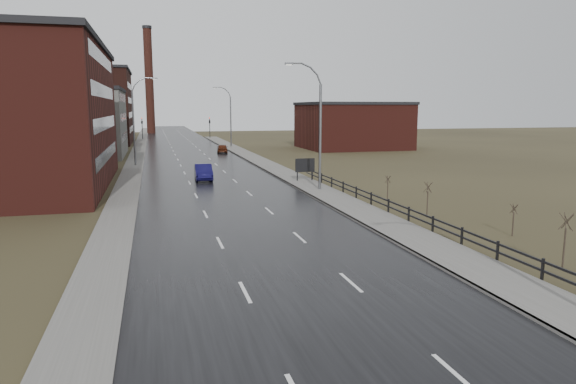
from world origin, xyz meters
TOP-DOWN VIEW (x-y plane):
  - road at (0.00, 60.00)m, footprint 14.00×300.00m
  - sidewalk_right at (8.60, 35.00)m, footprint 3.20×180.00m
  - curb_right at (7.08, 35.00)m, footprint 0.16×180.00m
  - sidewalk_left at (-8.20, 60.00)m, footprint 2.40×260.00m
  - warehouse_mid at (-17.99, 78.00)m, footprint 16.32×20.40m
  - warehouse_far at (-22.99, 108.00)m, footprint 26.52×24.48m
  - building_right at (30.30, 82.00)m, footprint 18.36×16.32m
  - smokestack at (-6.00, 150.00)m, footprint 2.70×2.70m
  - streetlight_right_mid at (8.50, 36.00)m, footprint 3.36×0.28m
  - streetlight_left at (-7.70, 62.00)m, footprint 3.36×0.28m
  - streetlight_right_far at (8.50, 90.00)m, footprint 3.36×0.28m
  - guardrail at (10.30, 18.31)m, footprint 0.10×53.05m
  - shrub_c at (12.53, 11.26)m, footprint 0.64×0.67m
  - shrub_d at (14.59, 17.35)m, footprint 0.46×0.48m
  - shrub_e at (12.41, 23.35)m, footprint 0.58×0.61m
  - shrub_f at (12.63, 30.01)m, footprint 0.49×0.52m
  - billboard at (9.10, 41.73)m, footprint 2.03×0.17m
  - traffic_light_left at (-8.00, 120.00)m, footprint 0.58×2.73m
  - traffic_light_right at (8.00, 120.00)m, footprint 0.58×2.73m
  - car_near at (-0.72, 45.74)m, footprint 1.90×5.00m
  - car_far at (5.50, 77.84)m, footprint 2.24×4.48m

SIDE VIEW (x-z plane):
  - road at x=0.00m, z-range 0.00..0.06m
  - sidewalk_left at x=-8.20m, z-range 0.00..0.12m
  - sidewalk_right at x=8.60m, z-range 0.00..0.18m
  - curb_right at x=7.08m, z-range 0.00..0.18m
  - guardrail at x=10.30m, z-range 0.16..1.26m
  - car_far at x=5.50m, z-range 0.00..1.46m
  - car_near at x=-0.72m, z-range 0.00..1.63m
  - shrub_d at x=14.59m, z-range 0.06..1.98m
  - shrub_f at x=12.63m, z-range 0.06..2.12m
  - shrub_e at x=12.41m, z-range 0.08..2.53m
  - shrub_c at x=12.53m, z-range 0.09..2.79m
  - billboard at x=9.10m, z-range 0.44..2.87m
  - building_right at x=30.30m, z-range 0.01..8.51m
  - traffic_light_left at x=-8.00m, z-range 1.95..7.25m
  - traffic_light_right at x=8.00m, z-range 1.95..7.25m
  - warehouse_mid at x=-17.99m, z-range 0.01..10.51m
  - streetlight_right_mid at x=8.50m, z-range 0.16..11.51m
  - streetlight_left at x=-7.70m, z-range 0.16..11.51m
  - streetlight_right_far at x=8.50m, z-range 0.16..11.51m
  - warehouse_far at x=-22.99m, z-range 0.01..15.51m
  - smokestack at x=-6.00m, z-range 0.15..30.85m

